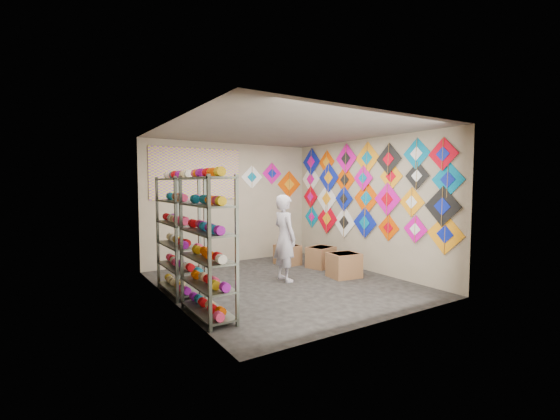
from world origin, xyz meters
TOP-DOWN VIEW (x-y plane):
  - ground at (0.00, 0.00)m, footprint 4.50×4.50m
  - room_walls at (0.00, 0.00)m, footprint 4.50×4.50m
  - shelf_rack_front at (-1.78, -0.85)m, footprint 0.40×1.10m
  - shelf_rack_back at (-1.78, 0.45)m, footprint 0.40×1.10m
  - string_spools at (-1.78, -0.20)m, footprint 0.12×2.36m
  - kite_wall_display at (1.98, 0.08)m, footprint 0.06×4.37m
  - back_wall_kites at (1.16, 2.24)m, footprint 1.66×0.02m
  - poster at (-0.80, 2.23)m, footprint 2.00×0.01m
  - shopkeeper at (0.12, 0.17)m, footprint 0.59×0.40m
  - carton_a at (1.21, -0.23)m, footprint 0.61×0.53m
  - carton_b at (1.37, 0.67)m, footprint 0.63×0.56m
  - carton_c at (0.93, 1.29)m, footprint 0.45×0.50m

SIDE VIEW (x-z plane):
  - ground at x=0.00m, z-range 0.00..0.00m
  - carton_c at x=0.93m, z-range 0.00..0.43m
  - carton_b at x=1.37m, z-range 0.00..0.44m
  - carton_a at x=1.21m, z-range 0.00..0.46m
  - shopkeeper at x=0.12m, z-range 0.00..1.59m
  - shelf_rack_front at x=-1.78m, z-range 0.00..1.90m
  - shelf_rack_back at x=-1.78m, z-range 0.00..1.90m
  - string_spools at x=-1.78m, z-range 0.99..1.11m
  - room_walls at x=0.00m, z-range -0.61..3.89m
  - kite_wall_display at x=1.98m, z-range 0.61..2.68m
  - back_wall_kites at x=1.16m, z-range 1.46..2.33m
  - poster at x=-0.80m, z-range 1.45..2.55m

